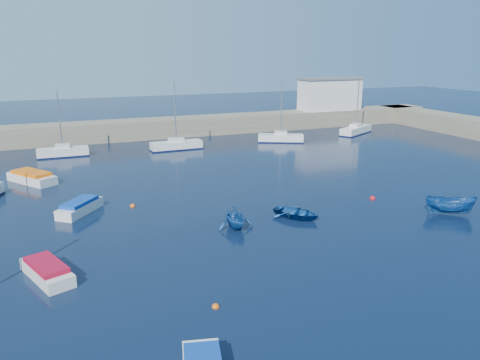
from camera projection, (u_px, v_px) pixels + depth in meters
name	position (u px, v px, depth m)	size (l,w,h in m)	color
ground	(318.00, 270.00, 26.80)	(220.00, 220.00, 0.00)	black
back_wall	(151.00, 128.00, 67.48)	(96.00, 4.50, 2.60)	#78705B
right_arm	(458.00, 125.00, 71.02)	(4.50, 32.00, 2.60)	#78705B
harbor_office	(330.00, 95.00, 77.39)	(10.00, 4.00, 5.00)	silver
sailboat_5	(63.00, 152.00, 55.34)	(5.79, 1.66, 7.70)	silver
sailboat_6	(176.00, 145.00, 59.32)	(6.53, 2.00, 8.50)	silver
sailboat_7	(281.00, 138.00, 64.18)	(6.27, 4.21, 8.13)	silver
sailboat_8	(356.00, 130.00, 70.49)	(6.94, 4.98, 8.99)	silver
motorboat_0	(47.00, 271.00, 25.77)	(2.87, 4.47, 0.94)	silver
motorboat_1	(80.00, 207.00, 36.15)	(3.79, 4.21, 1.03)	silver
motorboat_2	(32.00, 177.00, 44.51)	(4.57, 5.48, 1.10)	silver
dinghy_center	(297.00, 213.00, 35.16)	(2.59, 3.63, 0.75)	navy
dinghy_left	(235.00, 217.00, 33.06)	(2.54, 2.95, 1.55)	navy
dinghy_right	(451.00, 205.00, 35.86)	(1.40, 3.73, 1.44)	navy
buoy_0	(216.00, 307.00, 22.96)	(0.39, 0.39, 0.39)	#E35A0B
buoy_1	(372.00, 199.00, 39.75)	(0.49, 0.49, 0.49)	red
buoy_3	(133.00, 206.00, 37.77)	(0.45, 0.45, 0.45)	#E35A0B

